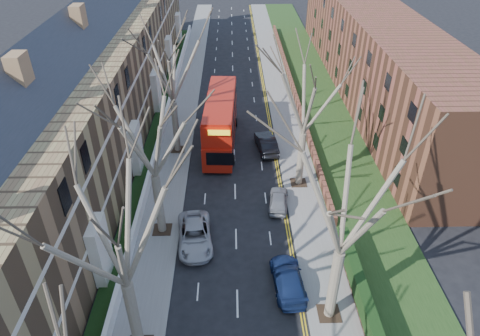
{
  "coord_description": "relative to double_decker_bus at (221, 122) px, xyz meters",
  "views": [
    {
      "loc": [
        -0.22,
        -9.02,
        22.48
      ],
      "look_at": [
        0.41,
        20.29,
        2.94
      ],
      "focal_mm": 32.0,
      "sensor_mm": 36.0,
      "label": 1
    }
  ],
  "objects": [
    {
      "name": "terrace_left",
      "position": [
        -12.31,
        1.62,
        3.05
      ],
      "size": [
        9.7,
        78.0,
        13.6
      ],
      "color": "brown",
      "rests_on": "ground"
    },
    {
      "name": "car_right_mid",
      "position": [
        4.91,
        -10.49,
        -1.83
      ],
      "size": [
        2.01,
        3.95,
        1.29
      ],
      "primitive_type": "imported",
      "rotation": [
        0.0,
        0.0,
        3.01
      ],
      "color": "gray",
      "rests_on": "ground"
    },
    {
      "name": "car_right_far",
      "position": [
        4.55,
        -1.43,
        -1.69
      ],
      "size": [
        2.31,
        4.99,
        1.58
      ],
      "primitive_type": "imported",
      "rotation": [
        0.0,
        0.0,
        3.28
      ],
      "color": "black",
      "rests_on": "ground"
    },
    {
      "name": "double_decker_bus",
      "position": [
        0.0,
        0.0,
        0.0
      ],
      "size": [
        3.46,
        12.2,
        5.01
      ],
      "rotation": [
        0.0,
        0.0,
        3.09
      ],
      "color": "#A2170B",
      "rests_on": "ground"
    },
    {
      "name": "flats_right",
      "position": [
        18.79,
        13.62,
        2.51
      ],
      "size": [
        13.97,
        54.0,
        10.0
      ],
      "color": "brown",
      "rests_on": "ground"
    },
    {
      "name": "car_left_far",
      "position": [
        -1.73,
        -14.73,
        -1.74
      ],
      "size": [
        3.01,
        5.55,
        1.48
      ],
      "primitive_type": "imported",
      "rotation": [
        0.0,
        0.0,
        0.11
      ],
      "color": "#A8A8AD",
      "rests_on": "ground"
    },
    {
      "name": "car_right_near",
      "position": [
        4.71,
        -19.03,
        -1.78
      ],
      "size": [
        2.28,
        4.93,
        1.4
      ],
      "primitive_type": "imported",
      "rotation": [
        0.0,
        0.0,
        3.21
      ],
      "color": "navy",
      "rests_on": "ground"
    },
    {
      "name": "tree_right_mid",
      "position": [
        7.03,
        -21.38,
        7.08
      ],
      "size": [
        10.5,
        10.5,
        14.71
      ],
      "color": "brown",
      "rests_on": "ground"
    },
    {
      "name": "tree_left_far",
      "position": [
        -4.37,
        -13.38,
        6.76
      ],
      "size": [
        10.15,
        10.15,
        14.22
      ],
      "color": "brown",
      "rests_on": "ground"
    },
    {
      "name": "tree_left_mid",
      "position": [
        -4.37,
        -23.38,
        7.08
      ],
      "size": [
        10.5,
        10.5,
        14.71
      ],
      "color": "brown",
      "rests_on": "ground"
    },
    {
      "name": "tree_right_far",
      "position": [
        7.03,
        -7.38,
        6.77
      ],
      "size": [
        10.15,
        10.15,
        14.22
      ],
      "color": "brown",
      "rests_on": "ground"
    },
    {
      "name": "grass_verge_right",
      "position": [
        11.83,
        9.62,
        -2.33
      ],
      "size": [
        6.0,
        102.0,
        0.06
      ],
      "color": "#1E3915",
      "rests_on": "ground"
    },
    {
      "name": "front_wall_left",
      "position": [
        -6.32,
        1.62,
        -1.86
      ],
      "size": [
        0.3,
        78.0,
        1.0
      ],
      "color": "white",
      "rests_on": "ground"
    },
    {
      "name": "tree_left_dist",
      "position": [
        -4.37,
        -1.38,
        7.08
      ],
      "size": [
        10.5,
        10.5,
        14.71
      ],
      "color": "brown",
      "rests_on": "ground"
    },
    {
      "name": "pavement_right",
      "position": [
        7.33,
        9.62,
        -2.42
      ],
      "size": [
        3.0,
        102.0,
        0.12
      ],
      "primitive_type": "cube",
      "color": "slate",
      "rests_on": "ground"
    },
    {
      "name": "pavement_left",
      "position": [
        -4.67,
        9.62,
        -2.42
      ],
      "size": [
        3.0,
        102.0,
        0.12
      ],
      "primitive_type": "cube",
      "color": "slate",
      "rests_on": "ground"
    }
  ]
}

